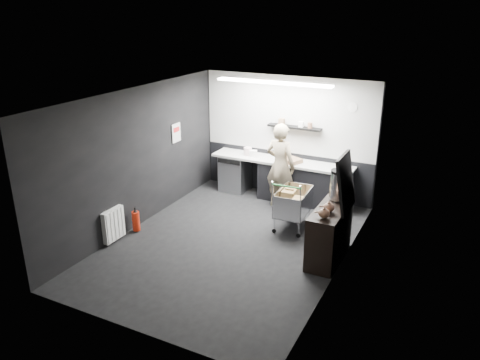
% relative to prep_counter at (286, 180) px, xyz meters
% --- Properties ---
extents(floor, '(5.50, 5.50, 0.00)m').
position_rel_prep_counter_xyz_m(floor, '(-0.14, -2.42, -0.46)').
color(floor, black).
rests_on(floor, ground).
extents(ceiling, '(5.50, 5.50, 0.00)m').
position_rel_prep_counter_xyz_m(ceiling, '(-0.14, -2.42, 2.24)').
color(ceiling, white).
rests_on(ceiling, wall_back).
extents(wall_back, '(5.50, 0.00, 5.50)m').
position_rel_prep_counter_xyz_m(wall_back, '(-0.14, 0.33, 0.89)').
color(wall_back, black).
rests_on(wall_back, floor).
extents(wall_front, '(5.50, 0.00, 5.50)m').
position_rel_prep_counter_xyz_m(wall_front, '(-0.14, -5.17, 0.89)').
color(wall_front, black).
rests_on(wall_front, floor).
extents(wall_left, '(0.00, 5.50, 5.50)m').
position_rel_prep_counter_xyz_m(wall_left, '(-2.14, -2.42, 0.89)').
color(wall_left, black).
rests_on(wall_left, floor).
extents(wall_right, '(0.00, 5.50, 5.50)m').
position_rel_prep_counter_xyz_m(wall_right, '(1.86, -2.42, 0.89)').
color(wall_right, black).
rests_on(wall_right, floor).
extents(kitchen_wall_panel, '(3.95, 0.02, 1.70)m').
position_rel_prep_counter_xyz_m(kitchen_wall_panel, '(-0.14, 0.31, 1.39)').
color(kitchen_wall_panel, silver).
rests_on(kitchen_wall_panel, wall_back).
extents(dado_panel, '(3.95, 0.02, 1.00)m').
position_rel_prep_counter_xyz_m(dado_panel, '(-0.14, 0.31, 0.04)').
color(dado_panel, black).
rests_on(dado_panel, wall_back).
extents(floating_shelf, '(1.20, 0.22, 0.04)m').
position_rel_prep_counter_xyz_m(floating_shelf, '(0.06, 0.20, 1.16)').
color(floating_shelf, black).
rests_on(floating_shelf, wall_back).
extents(wall_clock, '(0.20, 0.03, 0.20)m').
position_rel_prep_counter_xyz_m(wall_clock, '(1.26, 0.30, 1.69)').
color(wall_clock, white).
rests_on(wall_clock, wall_back).
extents(poster, '(0.02, 0.30, 0.40)m').
position_rel_prep_counter_xyz_m(poster, '(-2.12, -1.12, 1.09)').
color(poster, silver).
rests_on(poster, wall_left).
extents(poster_red_band, '(0.02, 0.22, 0.10)m').
position_rel_prep_counter_xyz_m(poster_red_band, '(-2.11, -1.12, 1.16)').
color(poster_red_band, red).
rests_on(poster_red_band, poster).
extents(radiator, '(0.10, 0.50, 0.60)m').
position_rel_prep_counter_xyz_m(radiator, '(-2.08, -3.32, -0.11)').
color(radiator, white).
rests_on(radiator, wall_left).
extents(ceiling_strip, '(2.40, 0.20, 0.04)m').
position_rel_prep_counter_xyz_m(ceiling_strip, '(-0.14, -0.57, 2.21)').
color(ceiling_strip, white).
rests_on(ceiling_strip, ceiling).
extents(prep_counter, '(3.20, 0.61, 0.90)m').
position_rel_prep_counter_xyz_m(prep_counter, '(0.00, 0.00, 0.00)').
color(prep_counter, black).
rests_on(prep_counter, floor).
extents(person, '(0.73, 0.54, 1.84)m').
position_rel_prep_counter_xyz_m(person, '(0.02, -0.45, 0.47)').
color(person, beige).
rests_on(person, floor).
extents(shopping_cart, '(0.61, 0.97, 1.04)m').
position_rel_prep_counter_xyz_m(shopping_cart, '(0.63, -1.26, 0.04)').
color(shopping_cart, silver).
rests_on(shopping_cart, floor).
extents(sideboard, '(0.53, 1.25, 1.87)m').
position_rel_prep_counter_xyz_m(sideboard, '(1.62, -2.11, 0.13)').
color(sideboard, black).
rests_on(sideboard, floor).
extents(fire_extinguisher, '(0.14, 0.14, 0.48)m').
position_rel_prep_counter_xyz_m(fire_extinguisher, '(-1.99, -2.80, -0.23)').
color(fire_extinguisher, red).
rests_on(fire_extinguisher, floor).
extents(cardboard_box, '(0.55, 0.49, 0.09)m').
position_rel_prep_counter_xyz_m(cardboard_box, '(0.09, -0.05, 0.49)').
color(cardboard_box, '#876448').
rests_on(cardboard_box, prep_counter).
extents(pink_tub, '(0.18, 0.18, 0.18)m').
position_rel_prep_counter_xyz_m(pink_tub, '(-0.96, 0.00, 0.53)').
color(pink_tub, '#F8D7D7').
rests_on(pink_tub, prep_counter).
extents(white_container, '(0.19, 0.17, 0.15)m').
position_rel_prep_counter_xyz_m(white_container, '(-0.80, -0.05, 0.52)').
color(white_container, white).
rests_on(white_container, prep_counter).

